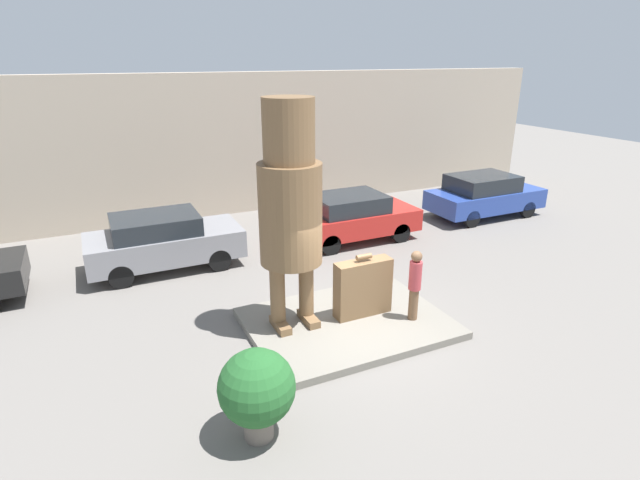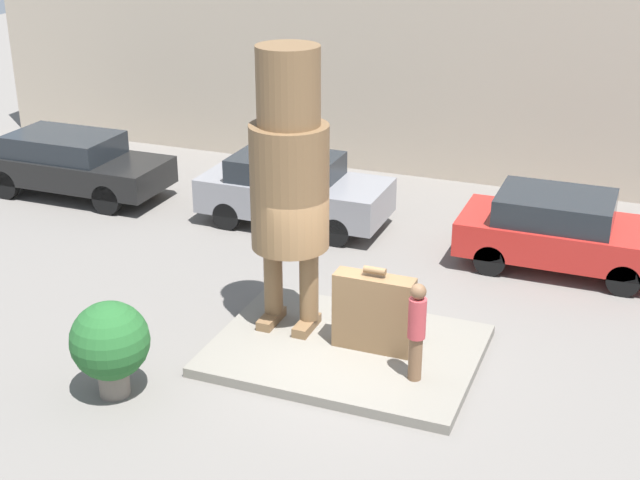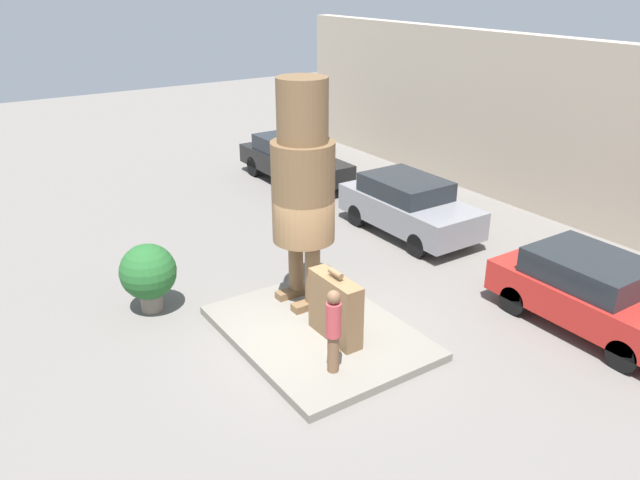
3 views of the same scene
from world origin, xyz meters
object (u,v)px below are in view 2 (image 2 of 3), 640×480
at_px(tourist, 417,328).
at_px(planter_pot, 110,343).
at_px(parked_car_black, 72,163).
at_px(statue_figure, 289,169).
at_px(parked_car_grey, 293,189).
at_px(parked_car_red, 561,230).
at_px(giant_suitcase, 374,312).

distance_m(tourist, planter_pot, 4.58).
distance_m(parked_car_black, planter_pot, 9.39).
xyz_separation_m(statue_figure, parked_car_black, (-7.68, 4.46, -2.13)).
bearing_deg(parked_car_grey, tourist, -51.75).
xyz_separation_m(tourist, parked_car_red, (1.43, 5.39, -0.24)).
bearing_deg(parked_car_grey, statue_figure, -67.19).
xyz_separation_m(giant_suitcase, parked_car_grey, (-3.53, 4.94, 0.02)).
bearing_deg(parked_car_red, parked_car_grey, 177.82).
bearing_deg(statue_figure, planter_pot, -121.69).
bearing_deg(tourist, parked_car_black, 151.90).
height_order(tourist, planter_pot, tourist).
height_order(statue_figure, tourist, statue_figure).
height_order(parked_car_grey, parked_car_red, parked_car_grey).
relative_size(giant_suitcase, parked_car_grey, 0.35).
bearing_deg(parked_car_black, tourist, -28.10).
distance_m(tourist, parked_car_grey, 7.15).
xyz_separation_m(giant_suitcase, parked_car_black, (-9.26, 4.75, 0.01)).
xyz_separation_m(giant_suitcase, parked_car_red, (2.33, 4.72, -0.01)).
distance_m(parked_car_red, planter_pot, 9.16).
relative_size(giant_suitcase, parked_car_red, 0.36).
height_order(statue_figure, parked_car_grey, statue_figure).
xyz_separation_m(parked_car_black, parked_car_red, (11.58, -0.03, -0.02)).
relative_size(parked_car_black, parked_car_red, 1.15).
bearing_deg(parked_car_red, tourist, -104.89).
distance_m(parked_car_grey, planter_pot, 7.45).
distance_m(statue_figure, tourist, 3.26).
bearing_deg(statue_figure, parked_car_grey, 112.81).
distance_m(statue_figure, giant_suitcase, 2.67).
xyz_separation_m(parked_car_black, planter_pot, (5.96, -7.26, 0.07)).
bearing_deg(parked_car_black, giant_suitcase, -27.16).
bearing_deg(parked_car_grey, parked_car_red, -2.18).
height_order(giant_suitcase, parked_car_black, giant_suitcase).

